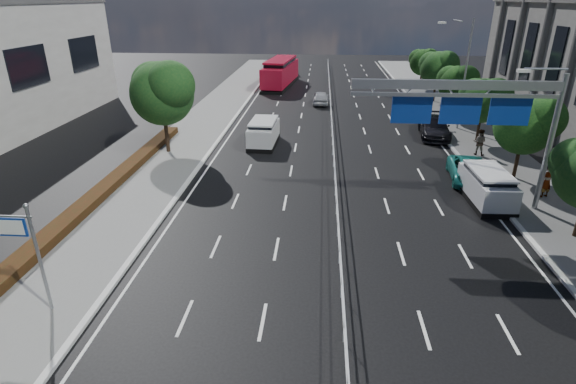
{
  "coord_description": "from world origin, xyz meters",
  "views": [
    {
      "loc": [
        -0.98,
        -12.59,
        10.53
      ],
      "look_at": [
        -2.34,
        6.0,
        2.4
      ],
      "focal_mm": 28.0,
      "sensor_mm": 36.0,
      "label": 1
    }
  ],
  "objects_px": {
    "toilet_sign": "(22,240)",
    "red_bus": "(280,72)",
    "parked_car_dark": "(434,127)",
    "pedestrian_a": "(547,181)",
    "white_minivan": "(264,133)",
    "pedestrian_b": "(479,142)",
    "overhead_gantry": "(477,105)",
    "silver_minivan": "(487,186)",
    "near_car_dark": "(288,68)",
    "parked_car_teal": "(469,171)",
    "near_car_silver": "(321,98)"
  },
  "relations": [
    {
      "from": "white_minivan",
      "to": "red_bus",
      "type": "bearing_deg",
      "value": 94.42
    },
    {
      "from": "overhead_gantry",
      "to": "pedestrian_a",
      "type": "distance_m",
      "value": 6.91
    },
    {
      "from": "parked_car_teal",
      "to": "pedestrian_b",
      "type": "xyz_separation_m",
      "value": [
        2.03,
        4.83,
        0.4
      ]
    },
    {
      "from": "parked_car_dark",
      "to": "pedestrian_a",
      "type": "height_order",
      "value": "pedestrian_a"
    },
    {
      "from": "red_bus",
      "to": "toilet_sign",
      "type": "bearing_deg",
      "value": -89.21
    },
    {
      "from": "overhead_gantry",
      "to": "pedestrian_b",
      "type": "relative_size",
      "value": 5.51
    },
    {
      "from": "toilet_sign",
      "to": "near_car_dark",
      "type": "distance_m",
      "value": 55.48
    },
    {
      "from": "white_minivan",
      "to": "pedestrian_b",
      "type": "relative_size",
      "value": 2.45
    },
    {
      "from": "overhead_gantry",
      "to": "white_minivan",
      "type": "distance_m",
      "value": 16.64
    },
    {
      "from": "near_car_silver",
      "to": "pedestrian_b",
      "type": "relative_size",
      "value": 2.17
    },
    {
      "from": "overhead_gantry",
      "to": "near_car_dark",
      "type": "distance_m",
      "value": 47.15
    },
    {
      "from": "red_bus",
      "to": "pedestrian_a",
      "type": "height_order",
      "value": "red_bus"
    },
    {
      "from": "near_car_dark",
      "to": "pedestrian_b",
      "type": "relative_size",
      "value": 2.72
    },
    {
      "from": "near_car_dark",
      "to": "parked_car_teal",
      "type": "distance_m",
      "value": 43.57
    },
    {
      "from": "pedestrian_a",
      "to": "red_bus",
      "type": "bearing_deg",
      "value": -88.07
    },
    {
      "from": "overhead_gantry",
      "to": "parked_car_dark",
      "type": "distance_m",
      "value": 14.61
    },
    {
      "from": "white_minivan",
      "to": "red_bus",
      "type": "relative_size",
      "value": 0.39
    },
    {
      "from": "parked_car_dark",
      "to": "pedestrian_b",
      "type": "bearing_deg",
      "value": -61.37
    },
    {
      "from": "overhead_gantry",
      "to": "red_bus",
      "type": "bearing_deg",
      "value": 110.14
    },
    {
      "from": "red_bus",
      "to": "silver_minivan",
      "type": "distance_m",
      "value": 37.24
    },
    {
      "from": "white_minivan",
      "to": "parked_car_dark",
      "type": "height_order",
      "value": "white_minivan"
    },
    {
      "from": "white_minivan",
      "to": "pedestrian_b",
      "type": "height_order",
      "value": "pedestrian_b"
    },
    {
      "from": "parked_car_teal",
      "to": "near_car_silver",
      "type": "bearing_deg",
      "value": 120.59
    },
    {
      "from": "near_car_silver",
      "to": "parked_car_teal",
      "type": "distance_m",
      "value": 23.13
    },
    {
      "from": "near_car_silver",
      "to": "pedestrian_a",
      "type": "bearing_deg",
      "value": 117.93
    },
    {
      "from": "near_car_silver",
      "to": "near_car_dark",
      "type": "bearing_deg",
      "value": -76.52
    },
    {
      "from": "red_bus",
      "to": "parked_car_dark",
      "type": "height_order",
      "value": "red_bus"
    },
    {
      "from": "overhead_gantry",
      "to": "silver_minivan",
      "type": "distance_m",
      "value": 5.02
    },
    {
      "from": "red_bus",
      "to": "near_car_dark",
      "type": "bearing_deg",
      "value": 95.4
    },
    {
      "from": "toilet_sign",
      "to": "parked_car_dark",
      "type": "height_order",
      "value": "toilet_sign"
    },
    {
      "from": "near_car_silver",
      "to": "silver_minivan",
      "type": "relative_size",
      "value": 0.88
    },
    {
      "from": "white_minivan",
      "to": "parked_car_dark",
      "type": "distance_m",
      "value": 13.96
    },
    {
      "from": "toilet_sign",
      "to": "parked_car_teal",
      "type": "relative_size",
      "value": 0.9
    },
    {
      "from": "red_bus",
      "to": "parked_car_dark",
      "type": "relative_size",
      "value": 2.12
    },
    {
      "from": "toilet_sign",
      "to": "near_car_silver",
      "type": "xyz_separation_m",
      "value": [
        9.95,
        35.22,
        -2.26
      ]
    },
    {
      "from": "silver_minivan",
      "to": "parked_car_teal",
      "type": "relative_size",
      "value": 0.95
    },
    {
      "from": "toilet_sign",
      "to": "parked_car_teal",
      "type": "height_order",
      "value": "toilet_sign"
    },
    {
      "from": "near_car_silver",
      "to": "pedestrian_a",
      "type": "xyz_separation_m",
      "value": [
        12.74,
        -23.64,
        0.4
      ]
    },
    {
      "from": "parked_car_dark",
      "to": "white_minivan",
      "type": "bearing_deg",
      "value": -160.73
    },
    {
      "from": "pedestrian_b",
      "to": "pedestrian_a",
      "type": "bearing_deg",
      "value": 126.46
    },
    {
      "from": "white_minivan",
      "to": "red_bus",
      "type": "height_order",
      "value": "red_bus"
    },
    {
      "from": "near_car_silver",
      "to": "near_car_dark",
      "type": "relative_size",
      "value": 0.8
    },
    {
      "from": "toilet_sign",
      "to": "red_bus",
      "type": "xyz_separation_m",
      "value": [
        4.77,
        45.28,
        -1.17
      ]
    },
    {
      "from": "parked_car_dark",
      "to": "toilet_sign",
      "type": "bearing_deg",
      "value": -122.97
    },
    {
      "from": "overhead_gantry",
      "to": "near_car_dark",
      "type": "bearing_deg",
      "value": 105.68
    },
    {
      "from": "overhead_gantry",
      "to": "pedestrian_b",
      "type": "height_order",
      "value": "overhead_gantry"
    },
    {
      "from": "red_bus",
      "to": "parked_car_teal",
      "type": "height_order",
      "value": "red_bus"
    },
    {
      "from": "toilet_sign",
      "to": "pedestrian_a",
      "type": "bearing_deg",
      "value": 27.04
    },
    {
      "from": "overhead_gantry",
      "to": "white_minivan",
      "type": "bearing_deg",
      "value": 138.84
    },
    {
      "from": "parked_car_dark",
      "to": "near_car_dark",
      "type": "bearing_deg",
      "value": 120.41
    }
  ]
}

